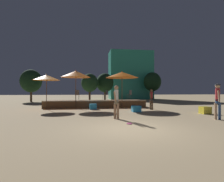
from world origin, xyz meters
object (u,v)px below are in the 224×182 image
object	(u,v)px
patio_umbrella_0	(122,75)
background_tree_2	(105,83)
cube_seat_1	(93,107)
bistro_chair_2	(77,94)
bistro_chair_0	(130,94)
person_1	(151,99)
patio_umbrella_1	(76,74)
cube_seat_2	(205,110)
background_tree_3	(90,83)
cube_seat_0	(136,109)
person_2	(116,100)
frisbee_disc	(129,124)
background_tree_0	(152,82)
person_0	(218,99)
patio_umbrella_2	(46,78)
bistro_chair_1	(106,94)
background_tree_1	(31,81)

from	to	relation	value
patio_umbrella_0	background_tree_2	bearing A→B (deg)	91.77
cube_seat_1	bistro_chair_2	xyz separation A→B (m)	(-1.41, 2.19, 0.99)
cube_seat_1	bistro_chair_0	world-z (taller)	bistro_chair_0
person_1	patio_umbrella_0	bearing A→B (deg)	-165.55
patio_umbrella_1	cube_seat_2	size ratio (longest dim) A/B	5.77
patio_umbrella_1	background_tree_3	xyz separation A→B (m)	(1.23, 9.98, -0.29)
cube_seat_0	person_1	size ratio (longest dim) A/B	0.37
cube_seat_1	person_2	size ratio (longest dim) A/B	0.33
frisbee_disc	background_tree_0	size ratio (longest dim) A/B	0.05
cube_seat_1	person_0	xyz separation A→B (m)	(6.32, -5.97, 0.86)
bistro_chair_0	bistro_chair_2	distance (m)	4.98
bistro_chair_0	patio_umbrella_2	bearing A→B (deg)	-27.47
cube_seat_0	person_0	distance (m)	5.14
person_1	background_tree_3	size ratio (longest dim) A/B	0.41
person_0	bistro_chair_0	size ratio (longest dim) A/B	2.07
cube_seat_0	cube_seat_2	bearing A→B (deg)	-21.54
bistro_chair_1	background_tree_1	distance (m)	13.01
cube_seat_0	background_tree_3	size ratio (longest dim) A/B	0.15
background_tree_2	bistro_chair_1	bearing A→B (deg)	-94.87
patio_umbrella_1	cube_seat_2	distance (m)	10.17
cube_seat_1	bistro_chair_0	size ratio (longest dim) A/B	0.66
person_2	bistro_chair_1	distance (m)	7.57
person_2	frisbee_disc	distance (m)	1.82
patio_umbrella_0	person_0	size ratio (longest dim) A/B	1.73
cube_seat_1	bistro_chair_1	xyz separation A→B (m)	(1.29, 2.52, 0.99)
background_tree_0	background_tree_2	xyz separation A→B (m)	(-8.09, -1.22, -0.27)
cube_seat_1	cube_seat_2	size ratio (longest dim) A/B	1.04
patio_umbrella_2	cube_seat_1	world-z (taller)	patio_umbrella_2
cube_seat_2	bistro_chair_1	xyz separation A→B (m)	(-5.90, 6.29, 0.98)
person_0	background_tree_3	world-z (taller)	background_tree_3
cube_seat_0	background_tree_0	bearing A→B (deg)	65.61
background_tree_1	person_2	bearing A→B (deg)	-60.00
patio_umbrella_1	person_1	distance (m)	6.63
bistro_chair_0	background_tree_1	xyz separation A→B (m)	(-11.84, 9.08, 1.65)
bistro_chair_1	background_tree_0	size ratio (longest dim) A/B	0.20
bistro_chair_1	patio_umbrella_0	bearing A→B (deg)	64.66
bistro_chair_0	cube_seat_0	bearing A→B (deg)	43.60
background_tree_0	bistro_chair_1	bearing A→B (deg)	-128.49
cube_seat_1	background_tree_2	world-z (taller)	background_tree_2
cube_seat_0	bistro_chair_2	size ratio (longest dim) A/B	0.67
frisbee_disc	patio_umbrella_2	bearing A→B (deg)	126.19
bistro_chair_0	frisbee_disc	bearing A→B (deg)	37.27
patio_umbrella_2	person_2	distance (m)	7.65
patio_umbrella_0	background_tree_1	distance (m)	15.11
bistro_chair_2	background_tree_3	bearing A→B (deg)	-97.85
bistro_chair_0	bistro_chair_2	bearing A→B (deg)	-39.83
cube_seat_0	bistro_chair_1	size ratio (longest dim) A/B	0.67
person_0	background_tree_3	xyz separation A→B (m)	(-6.53, 16.84, 1.56)
patio_umbrella_1	bistro_chair_0	distance (m)	5.44
background_tree_1	patio_umbrella_0	bearing A→B (deg)	-44.53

